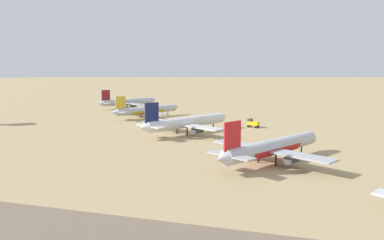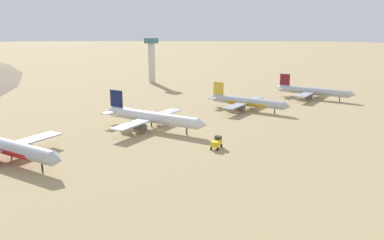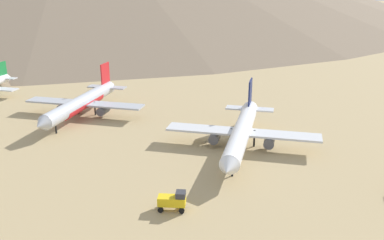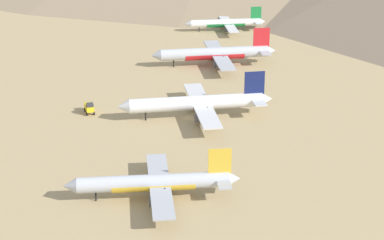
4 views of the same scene
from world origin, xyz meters
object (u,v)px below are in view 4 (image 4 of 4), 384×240
(parked_jet_1, at_px, (215,53))
(service_truck, at_px, (89,107))
(parked_jet_2, at_px, (198,103))
(parked_jet_3, at_px, (155,183))
(parked_jet_0, at_px, (226,23))

(parked_jet_1, relative_size, service_truck, 8.47)
(parked_jet_1, distance_m, service_truck, 65.34)
(parked_jet_2, xyz_separation_m, parked_jet_3, (9.82, 53.96, -0.60))
(service_truck, bearing_deg, parked_jet_1, -128.18)
(parked_jet_2, relative_size, parked_jet_3, 1.13)
(parked_jet_1, bearing_deg, service_truck, 51.82)
(parked_jet_0, height_order, parked_jet_1, parked_jet_1)
(parked_jet_1, xyz_separation_m, service_truck, (40.36, 51.32, -2.53))
(parked_jet_2, height_order, parked_jet_3, parked_jet_2)
(parked_jet_2, distance_m, parked_jet_3, 54.85)
(parked_jet_2, distance_m, service_truck, 34.65)
(parked_jet_0, distance_m, parked_jet_3, 160.02)
(parked_jet_0, height_order, service_truck, parked_jet_0)
(parked_jet_3, bearing_deg, parked_jet_0, -97.53)
(parked_jet_1, height_order, service_truck, parked_jet_1)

